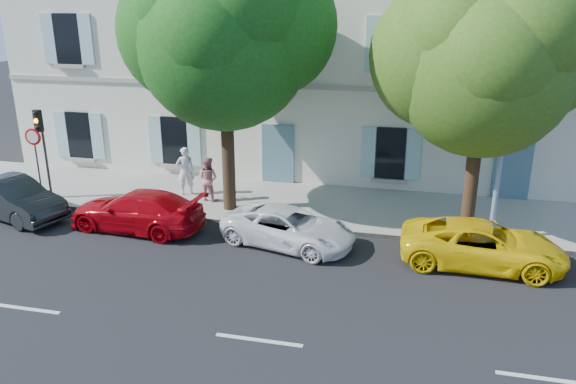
% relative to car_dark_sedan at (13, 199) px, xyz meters
% --- Properties ---
extents(ground, '(90.00, 90.00, 0.00)m').
position_rel_car_dark_sedan_xyz_m(ground, '(10.21, -1.19, -0.69)').
color(ground, black).
extents(sidewalk, '(36.00, 4.50, 0.15)m').
position_rel_car_dark_sedan_xyz_m(sidewalk, '(10.21, 3.26, -0.61)').
color(sidewalk, '#A09E96').
rests_on(sidewalk, ground).
extents(kerb, '(36.00, 0.16, 0.16)m').
position_rel_car_dark_sedan_xyz_m(kerb, '(10.21, 1.09, -0.61)').
color(kerb, '#9E998E').
rests_on(kerb, ground).
extents(building, '(28.00, 7.00, 12.00)m').
position_rel_car_dark_sedan_xyz_m(building, '(10.21, 9.01, 5.31)').
color(building, silver).
rests_on(building, ground).
extents(car_dark_sedan, '(4.42, 2.68, 1.38)m').
position_rel_car_dark_sedan_xyz_m(car_dark_sedan, '(0.00, 0.00, 0.00)').
color(car_dark_sedan, black).
rests_on(car_dark_sedan, ground).
extents(car_red_coupe, '(4.63, 2.21, 1.30)m').
position_rel_car_dark_sedan_xyz_m(car_red_coupe, '(4.63, 0.02, -0.04)').
color(car_red_coupe, '#A8040E').
rests_on(car_red_coupe, ground).
extents(car_white_coupe, '(4.47, 2.88, 1.15)m').
position_rel_car_dark_sedan_xyz_m(car_white_coupe, '(9.72, -0.07, -0.11)').
color(car_white_coupe, white).
rests_on(car_white_coupe, ground).
extents(car_yellow_supercar, '(4.61, 2.23, 1.26)m').
position_rel_car_dark_sedan_xyz_m(car_yellow_supercar, '(15.35, -0.19, -0.06)').
color(car_yellow_supercar, yellow).
rests_on(car_yellow_supercar, ground).
extents(tree_left, '(5.68, 5.68, 8.80)m').
position_rel_car_dark_sedan_xyz_m(tree_left, '(7.08, 2.15, 5.13)').
color(tree_left, '#3A2819').
rests_on(tree_left, sidewalk).
extents(tree_right, '(5.17, 5.17, 7.97)m').
position_rel_car_dark_sedan_xyz_m(tree_right, '(15.06, 1.80, 4.57)').
color(tree_right, '#3A2819').
rests_on(tree_right, sidewalk).
extents(traffic_light, '(0.29, 0.37, 3.31)m').
position_rel_car_dark_sedan_xyz_m(traffic_light, '(0.21, 1.67, 1.85)').
color(traffic_light, '#383A3D').
rests_on(traffic_light, sidewalk).
extents(road_sign, '(0.61, 0.09, 2.65)m').
position_rel_car_dark_sedan_xyz_m(road_sign, '(-0.04, 1.56, 1.37)').
color(road_sign, '#383A3D').
rests_on(road_sign, sidewalk).
extents(street_lamp, '(0.26, 1.73, 8.15)m').
position_rel_car_dark_sedan_xyz_m(street_lamp, '(15.79, 1.42, 4.08)').
color(street_lamp, '#7293BF').
rests_on(street_lamp, sidewalk).
extents(pedestrian_a, '(0.80, 0.71, 1.83)m').
position_rel_car_dark_sedan_xyz_m(pedestrian_a, '(4.99, 3.24, 0.38)').
color(pedestrian_a, silver).
rests_on(pedestrian_a, sidewalk).
extents(pedestrian_b, '(0.88, 0.74, 1.63)m').
position_rel_car_dark_sedan_xyz_m(pedestrian_b, '(6.04, 2.80, 0.28)').
color(pedestrian_b, '#C27C81').
rests_on(pedestrian_b, sidewalk).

